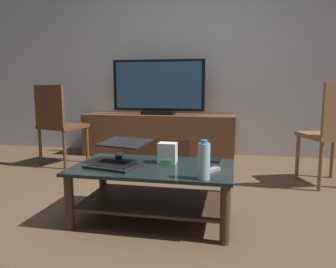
# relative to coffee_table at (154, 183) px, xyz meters

# --- Properties ---
(ground_plane) EXTENTS (7.68, 7.68, 0.00)m
(ground_plane) POSITION_rel_coffee_table_xyz_m (-0.00, 0.18, -0.26)
(ground_plane) COLOR brown
(back_wall) EXTENTS (6.40, 0.12, 2.80)m
(back_wall) POSITION_rel_coffee_table_xyz_m (-0.00, 2.40, 1.14)
(back_wall) COLOR silver
(back_wall) RESTS_ON ground
(coffee_table) EXTENTS (1.09, 0.65, 0.38)m
(coffee_table) POSITION_rel_coffee_table_xyz_m (0.00, 0.00, 0.00)
(coffee_table) COLOR black
(coffee_table) RESTS_ON ground
(media_cabinet) EXTENTS (2.00, 0.49, 0.56)m
(media_cabinet) POSITION_rel_coffee_table_xyz_m (-0.45, 2.08, 0.01)
(media_cabinet) COLOR brown
(media_cabinet) RESTS_ON ground
(television) EXTENTS (1.22, 0.20, 0.71)m
(television) POSITION_rel_coffee_table_xyz_m (-0.45, 2.06, 0.64)
(television) COLOR black
(television) RESTS_ON media_cabinet
(dining_chair) EXTENTS (0.56, 0.56, 0.96)m
(dining_chair) POSITION_rel_coffee_table_xyz_m (1.44, 1.06, 0.28)
(dining_chair) COLOR brown
(dining_chair) RESTS_ON ground
(side_chair) EXTENTS (0.54, 0.54, 0.94)m
(side_chair) POSITION_rel_coffee_table_xyz_m (-1.48, 1.31, 0.26)
(side_chair) COLOR #59331E
(side_chair) RESTS_ON ground
(laptop) EXTENTS (0.42, 0.46, 0.16)m
(laptop) POSITION_rel_coffee_table_xyz_m (-0.25, -0.02, 0.18)
(laptop) COLOR black
(laptop) RESTS_ON coffee_table
(router_box) EXTENTS (0.13, 0.10, 0.15)m
(router_box) POSITION_rel_coffee_table_xyz_m (0.07, 0.10, 0.19)
(router_box) COLOR white
(router_box) RESTS_ON coffee_table
(water_bottle_near) EXTENTS (0.07, 0.07, 0.24)m
(water_bottle_near) POSITION_rel_coffee_table_xyz_m (0.37, -0.26, 0.23)
(water_bottle_near) COLOR #99C6E5
(water_bottle_near) RESTS_ON coffee_table
(cell_phone) EXTENTS (0.08, 0.14, 0.01)m
(cell_phone) POSITION_rel_coffee_table_xyz_m (0.41, 0.25, 0.12)
(cell_phone) COLOR black
(cell_phone) RESTS_ON coffee_table
(tv_remote) EXTENTS (0.08, 0.17, 0.02)m
(tv_remote) POSITION_rel_coffee_table_xyz_m (-0.34, 0.24, 0.13)
(tv_remote) COLOR black
(tv_remote) RESTS_ON coffee_table
(soundbar_remote) EXTENTS (0.13, 0.16, 0.02)m
(soundbar_remote) POSITION_rel_coffee_table_xyz_m (0.39, -0.08, 0.13)
(soundbar_remote) COLOR #99999E
(soundbar_remote) RESTS_ON coffee_table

